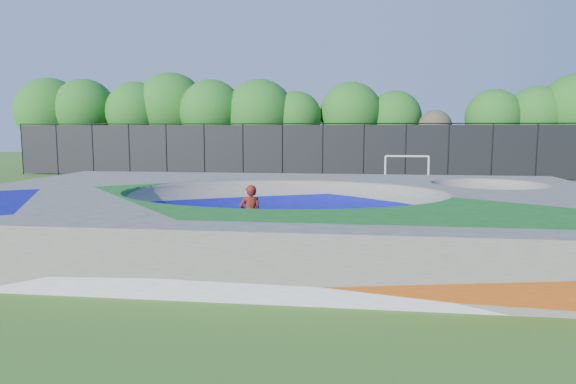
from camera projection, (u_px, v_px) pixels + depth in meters
name	position (u px, v px, depth m)	size (l,w,h in m)	color
ground	(284.00, 235.00, 17.39)	(120.00, 120.00, 0.00)	#36651C
skate_deck	(284.00, 213.00, 17.30)	(22.00, 14.00, 1.50)	gray
skater	(250.00, 215.00, 15.75)	(0.68, 0.45, 1.87)	red
skateboard	(251.00, 244.00, 15.86)	(0.78, 0.22, 0.05)	black
soccer_goal	(407.00, 164.00, 33.36)	(2.88, 0.12, 1.90)	silver
fence	(323.00, 150.00, 37.82)	(48.09, 0.09, 4.04)	black
treeline	(285.00, 113.00, 42.95)	(52.99, 7.30, 8.46)	#463523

